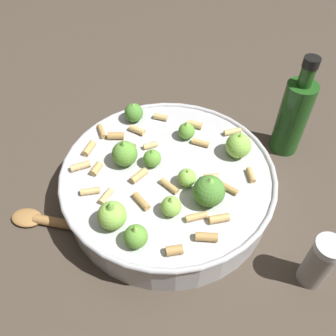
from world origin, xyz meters
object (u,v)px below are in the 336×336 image
Objects in this scene: pepper_shaker at (319,262)px; wooden_spoon at (70,225)px; cooking_pan at (168,182)px; olive_oil_bottle at (293,116)px.

pepper_shaker reaches higher than wooden_spoon.
cooking_pan is 0.17m from wooden_spoon.
wooden_spoon is at bearing -157.64° from olive_oil_bottle.
olive_oil_bottle is 0.43m from wooden_spoon.
olive_oil_bottle is (0.23, 0.11, 0.04)m from cooking_pan.
pepper_shaker is at bearing -16.51° from wooden_spoon.
olive_oil_bottle is 0.85× the size of wooden_spoon.
olive_oil_bottle is (0.03, 0.27, 0.03)m from pepper_shaker.
pepper_shaker is at bearing -97.31° from olive_oil_bottle.
wooden_spoon is (-0.16, -0.05, -0.03)m from cooking_pan.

